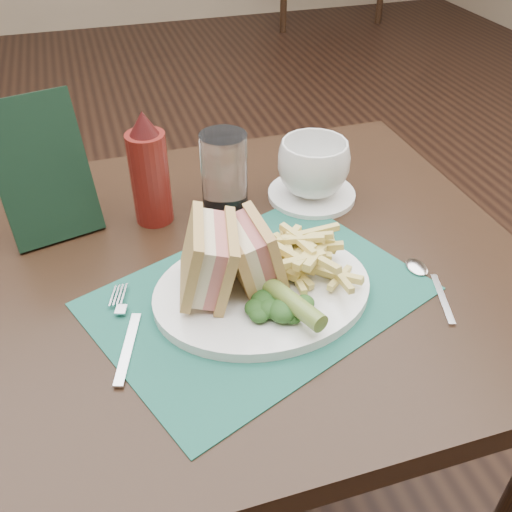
{
  "coord_description": "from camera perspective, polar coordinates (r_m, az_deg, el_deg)",
  "views": [
    {
      "loc": [
        -0.15,
        -1.15,
        1.27
      ],
      "look_at": [
        0.03,
        -0.56,
        0.8
      ],
      "focal_mm": 40.0,
      "sensor_mm": 36.0,
      "label": 1
    }
  ],
  "objects": [
    {
      "name": "wall_back",
      "position": [
        4.82,
        -15.92,
        21.1
      ],
      "size": [
        6.0,
        0.0,
        6.0
      ],
      "primitive_type": "plane",
      "rotation": [
        1.57,
        0.0,
        0.0
      ],
      "color": "tan",
      "rests_on": "ground"
    },
    {
      "name": "placemat",
      "position": [
        0.78,
        0.24,
        -4.06
      ],
      "size": [
        0.51,
        0.44,
        0.0
      ],
      "primitive_type": "cube",
      "rotation": [
        0.0,
        0.0,
        0.38
      ],
      "color": "#1A5447",
      "rests_on": "table_main"
    },
    {
      "name": "ketchup_bottle",
      "position": [
        0.9,
        -10.66,
        8.62
      ],
      "size": [
        0.06,
        0.06,
        0.19
      ],
      "primitive_type": null,
      "rotation": [
        0.0,
        0.0,
        -0.02
      ],
      "color": "#5A130F",
      "rests_on": "table_main"
    },
    {
      "name": "check_presenter",
      "position": [
        0.91,
        -20.59,
        8.01
      ],
      "size": [
        0.15,
        0.11,
        0.21
      ],
      "primitive_type": "cube",
      "rotation": [
        -0.31,
        0.0,
        0.24
      ],
      "color": "black",
      "rests_on": "table_main"
    },
    {
      "name": "plate",
      "position": [
        0.78,
        0.66,
        -3.48
      ],
      "size": [
        0.31,
        0.25,
        0.01
      ],
      "primitive_type": null,
      "rotation": [
        0.0,
        0.0,
        0.04
      ],
      "color": "white",
      "rests_on": "placemat"
    },
    {
      "name": "coffee_cup",
      "position": [
        0.97,
        5.75,
        8.78
      ],
      "size": [
        0.14,
        0.14,
        0.09
      ],
      "primitive_type": "imported",
      "rotation": [
        0.0,
        0.0,
        0.21
      ],
      "color": "white",
      "rests_on": "saucer"
    },
    {
      "name": "kale_garnish",
      "position": [
        0.72,
        2.53,
        -5.13
      ],
      "size": [
        0.11,
        0.08,
        0.03
      ],
      "primitive_type": null,
      "color": "#193C15",
      "rests_on": "plate"
    },
    {
      "name": "sandwich_half_b",
      "position": [
        0.75,
        -2.01,
        0.09
      ],
      "size": [
        0.08,
        0.1,
        0.1
      ],
      "primitive_type": null,
      "rotation": [
        0.0,
        -0.24,
        0.05
      ],
      "color": "tan",
      "rests_on": "plate"
    },
    {
      "name": "floor",
      "position": [
        1.72,
        -6.65,
        -10.36
      ],
      "size": [
        7.0,
        7.0,
        0.0
      ],
      "primitive_type": "plane",
      "color": "black",
      "rests_on": "ground"
    },
    {
      "name": "saucer",
      "position": [
        0.99,
        5.57,
        6.15
      ],
      "size": [
        0.18,
        0.18,
        0.01
      ],
      "primitive_type": "cylinder",
      "rotation": [
        0.0,
        0.0,
        -0.26
      ],
      "color": "white",
      "rests_on": "table_main"
    },
    {
      "name": "sandwich_half_a",
      "position": [
        0.73,
        -6.45,
        -0.35
      ],
      "size": [
        0.1,
        0.12,
        0.11
      ],
      "primitive_type": null,
      "rotation": [
        0.0,
        0.24,
        -0.21
      ],
      "color": "tan",
      "rests_on": "plate"
    },
    {
      "name": "spoon",
      "position": [
        0.83,
        17.29,
        -2.85
      ],
      "size": [
        0.08,
        0.15,
        0.01
      ],
      "primitive_type": null,
      "rotation": [
        0.0,
        0.0,
        -0.3
      ],
      "color": "silver",
      "rests_on": "table_main"
    },
    {
      "name": "pickle_spear",
      "position": [
        0.72,
        3.27,
        -4.33
      ],
      "size": [
        0.07,
        0.12,
        0.03
      ],
      "primitive_type": "cylinder",
      "rotation": [
        1.54,
        0.0,
        0.36
      ],
      "color": "#5A752C",
      "rests_on": "plate"
    },
    {
      "name": "table_main",
      "position": [
        1.12,
        -2.54,
        -15.83
      ],
      "size": [
        0.9,
        0.75,
        0.75
      ],
      "primitive_type": null,
      "color": "black",
      "rests_on": "ground"
    },
    {
      "name": "fork",
      "position": [
        0.75,
        -13.02,
        -7.14
      ],
      "size": [
        0.08,
        0.17,
        0.01
      ],
      "primitive_type": null,
      "rotation": [
        0.0,
        0.0,
        -0.31
      ],
      "color": "silver",
      "rests_on": "placemat"
    },
    {
      "name": "fries_pile",
      "position": [
        0.78,
        4.8,
        0.35
      ],
      "size": [
        0.18,
        0.2,
        0.06
      ],
      "primitive_type": null,
      "color": "#DFCE6F",
      "rests_on": "plate"
    },
    {
      "name": "drinking_glass",
      "position": [
        0.94,
        -3.2,
        8.43
      ],
      "size": [
        0.09,
        0.09,
        0.13
      ],
      "primitive_type": "cylinder",
      "rotation": [
        0.0,
        0.0,
        -0.18
      ],
      "color": "white",
      "rests_on": "table_main"
    }
  ]
}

